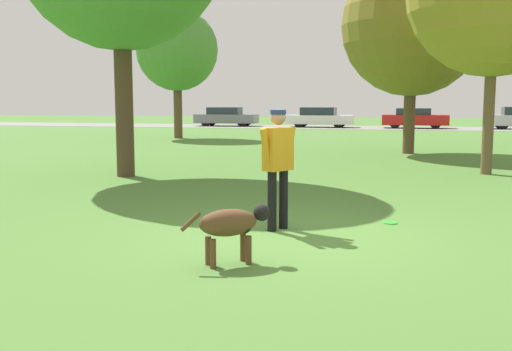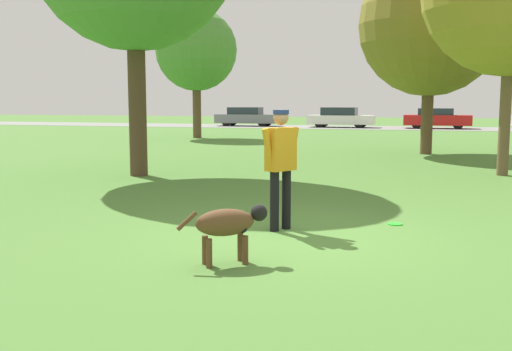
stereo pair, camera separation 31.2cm
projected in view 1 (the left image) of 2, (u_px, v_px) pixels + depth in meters
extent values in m
plane|color=#4C7A33|center=(287.00, 236.00, 8.21)|extent=(120.00, 120.00, 0.00)
cube|color=gray|center=(381.00, 128.00, 40.85)|extent=(120.00, 6.00, 0.01)
cylinder|color=black|center=(283.00, 199.00, 8.63)|extent=(0.18, 0.18, 0.86)
cylinder|color=black|center=(272.00, 201.00, 8.46)|extent=(0.18, 0.18, 0.86)
cube|color=#C68419|center=(278.00, 149.00, 8.45)|extent=(0.41, 0.49, 0.61)
cylinder|color=#C68419|center=(290.00, 148.00, 8.62)|extent=(0.19, 0.23, 0.61)
cylinder|color=#C68419|center=(266.00, 150.00, 8.28)|extent=(0.19, 0.23, 0.61)
sphere|color=#A87A5B|center=(278.00, 117.00, 8.40)|extent=(0.29, 0.29, 0.21)
cylinder|color=navy|center=(278.00, 112.00, 8.39)|extent=(0.31, 0.31, 0.06)
ellipsoid|color=brown|center=(228.00, 223.00, 6.71)|extent=(0.73, 0.65, 0.31)
ellipsoid|color=black|center=(244.00, 226.00, 6.78)|extent=(0.26, 0.27, 0.17)
sphere|color=black|center=(262.00, 213.00, 6.85)|extent=(0.27, 0.27, 0.19)
cylinder|color=brown|center=(243.00, 247.00, 6.90)|extent=(0.10, 0.10, 0.33)
cylinder|color=brown|center=(249.00, 250.00, 6.75)|extent=(0.10, 0.10, 0.33)
cylinder|color=brown|center=(208.00, 250.00, 6.74)|extent=(0.10, 0.10, 0.33)
cylinder|color=brown|center=(213.00, 254.00, 6.59)|extent=(0.10, 0.10, 0.33)
cylinder|color=brown|center=(191.00, 222.00, 6.53)|extent=(0.22, 0.18, 0.21)
cylinder|color=#33D838|center=(390.00, 223.00, 9.03)|extent=(0.21, 0.21, 0.02)
torus|color=#33D838|center=(390.00, 223.00, 9.03)|extent=(0.22, 0.22, 0.02)
cylinder|color=brown|center=(489.00, 116.00, 14.93)|extent=(0.27, 0.27, 2.95)
cylinder|color=brown|center=(178.00, 110.00, 29.52)|extent=(0.42, 0.42, 2.82)
sphere|color=#4C8938|center=(177.00, 50.00, 29.15)|extent=(3.99, 3.99, 3.99)
cylinder|color=#4C3826|center=(124.00, 101.00, 14.47)|extent=(0.43, 0.43, 3.65)
cylinder|color=brown|center=(409.00, 116.00, 20.89)|extent=(0.40, 0.40, 2.59)
sphere|color=olive|center=(412.00, 25.00, 20.50)|extent=(4.85, 4.85, 4.85)
cube|color=slate|center=(226.00, 119.00, 43.70)|extent=(4.54, 1.93, 0.63)
cube|color=#232D38|center=(225.00, 111.00, 43.66)|extent=(2.38, 1.62, 0.51)
cylinder|color=black|center=(247.00, 121.00, 44.20)|extent=(0.66, 0.22, 0.66)
cylinder|color=black|center=(242.00, 122.00, 42.68)|extent=(0.66, 0.22, 0.66)
cylinder|color=black|center=(212.00, 121.00, 44.78)|extent=(0.66, 0.22, 0.66)
cylinder|color=black|center=(206.00, 122.00, 43.26)|extent=(0.66, 0.22, 0.66)
cube|color=white|center=(320.00, 120.00, 41.70)|extent=(4.59, 1.92, 0.61)
cube|color=#232D38|center=(318.00, 111.00, 41.67)|extent=(2.41, 1.61, 0.54)
cylinder|color=black|center=(341.00, 122.00, 42.11)|extent=(0.68, 0.22, 0.67)
cylinder|color=black|center=(338.00, 123.00, 40.62)|extent=(0.68, 0.22, 0.67)
cylinder|color=black|center=(303.00, 122.00, 42.83)|extent=(0.68, 0.22, 0.67)
cylinder|color=black|center=(299.00, 123.00, 41.35)|extent=(0.68, 0.22, 0.67)
cube|color=red|center=(415.00, 120.00, 40.22)|extent=(4.32, 1.81, 0.67)
cube|color=#232D38|center=(413.00, 112.00, 40.19)|extent=(2.25, 1.55, 0.44)
cylinder|color=black|center=(434.00, 123.00, 40.69)|extent=(0.66, 0.20, 0.66)
cylinder|color=black|center=(435.00, 124.00, 39.19)|extent=(0.66, 0.20, 0.66)
cylinder|color=black|center=(395.00, 123.00, 41.31)|extent=(0.66, 0.20, 0.66)
cylinder|color=black|center=(395.00, 124.00, 39.82)|extent=(0.66, 0.20, 0.66)
cylinder|color=black|center=(500.00, 124.00, 39.90)|extent=(0.67, 0.20, 0.67)
cylinder|color=black|center=(503.00, 124.00, 38.51)|extent=(0.67, 0.20, 0.67)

